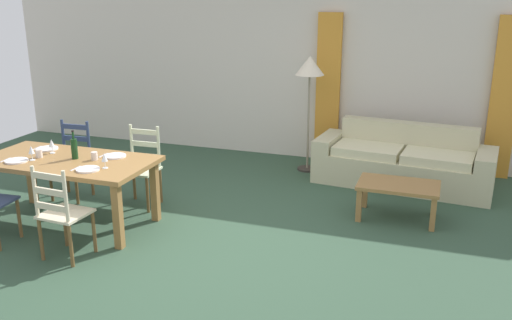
{
  "coord_description": "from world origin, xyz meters",
  "views": [
    {
      "loc": [
        2.29,
        -4.94,
        2.54
      ],
      "look_at": [
        0.41,
        0.52,
        0.75
      ],
      "focal_mm": 39.27,
      "sensor_mm": 36.0,
      "label": 1
    }
  ],
  "objects_px": {
    "wine_bottle": "(74,148)",
    "couch": "(403,163)",
    "wine_glass_far_left": "(52,144)",
    "coffee_table": "(398,189)",
    "dining_chair_far_right": "(141,167)",
    "wine_glass_near_right": "(104,158)",
    "wine_glass_near_left": "(31,150)",
    "coffee_cup_secondary": "(39,154)",
    "dining_chair_near_right": "(61,213)",
    "coffee_cup_primary": "(94,156)",
    "dining_chair_far_left": "(72,160)",
    "standing_lamp": "(310,73)",
    "dining_table": "(67,167)"
  },
  "relations": [
    {
      "from": "wine_bottle",
      "to": "couch",
      "type": "height_order",
      "value": "wine_bottle"
    },
    {
      "from": "wine_glass_far_left",
      "to": "coffee_table",
      "type": "relative_size",
      "value": 0.18
    },
    {
      "from": "dining_chair_far_right",
      "to": "wine_glass_far_left",
      "type": "xyz_separation_m",
      "value": [
        -0.76,
        -0.62,
        0.38
      ]
    },
    {
      "from": "coffee_table",
      "to": "wine_glass_near_right",
      "type": "bearing_deg",
      "value": -152.85
    },
    {
      "from": "wine_glass_near_left",
      "to": "coffee_cup_secondary",
      "type": "distance_m",
      "value": 0.13
    },
    {
      "from": "dining_chair_near_right",
      "to": "coffee_cup_primary",
      "type": "relative_size",
      "value": 10.67
    },
    {
      "from": "dining_chair_far_left",
      "to": "coffee_table",
      "type": "distance_m",
      "value": 3.96
    },
    {
      "from": "dining_chair_far_right",
      "to": "wine_glass_near_left",
      "type": "xyz_separation_m",
      "value": [
        -0.78,
        -0.92,
        0.38
      ]
    },
    {
      "from": "dining_chair_far_right",
      "to": "coffee_cup_secondary",
      "type": "bearing_deg",
      "value": -133.91
    },
    {
      "from": "dining_chair_far_right",
      "to": "coffee_cup_secondary",
      "type": "distance_m",
      "value": 1.17
    },
    {
      "from": "dining_chair_near_right",
      "to": "wine_bottle",
      "type": "relative_size",
      "value": 3.04
    },
    {
      "from": "wine_bottle",
      "to": "coffee_table",
      "type": "height_order",
      "value": "wine_bottle"
    },
    {
      "from": "coffee_table",
      "to": "dining_chair_far_left",
      "type": "bearing_deg",
      "value": -171.13
    },
    {
      "from": "wine_glass_near_left",
      "to": "wine_bottle",
      "type": "bearing_deg",
      "value": 27.26
    },
    {
      "from": "standing_lamp",
      "to": "coffee_table",
      "type": "bearing_deg",
      "value": -44.93
    },
    {
      "from": "wine_glass_near_right",
      "to": "dining_chair_far_left",
      "type": "bearing_deg",
      "value": 141.41
    },
    {
      "from": "couch",
      "to": "coffee_table",
      "type": "relative_size",
      "value": 2.61
    },
    {
      "from": "coffee_table",
      "to": "coffee_cup_secondary",
      "type": "bearing_deg",
      "value": -159.93
    },
    {
      "from": "wine_glass_near_left",
      "to": "coffee_table",
      "type": "distance_m",
      "value": 4.07
    },
    {
      "from": "dining_chair_far_left",
      "to": "coffee_cup_secondary",
      "type": "xyz_separation_m",
      "value": [
        0.16,
        -0.76,
        0.32
      ]
    },
    {
      "from": "couch",
      "to": "coffee_table",
      "type": "xyz_separation_m",
      "value": [
        0.05,
        -1.22,
        0.06
      ]
    },
    {
      "from": "dining_chair_far_left",
      "to": "dining_chair_far_right",
      "type": "bearing_deg",
      "value": 3.23
    },
    {
      "from": "dining_chair_far_right",
      "to": "wine_glass_far_left",
      "type": "relative_size",
      "value": 5.96
    },
    {
      "from": "coffee_cup_secondary",
      "to": "couch",
      "type": "relative_size",
      "value": 0.04
    },
    {
      "from": "dining_chair_near_right",
      "to": "dining_chair_far_left",
      "type": "bearing_deg",
      "value": 123.21
    },
    {
      "from": "coffee_cup_secondary",
      "to": "coffee_cup_primary",
      "type": "bearing_deg",
      "value": 10.84
    },
    {
      "from": "wine_glass_near_left",
      "to": "couch",
      "type": "bearing_deg",
      "value": 36.04
    },
    {
      "from": "dining_chair_far_left",
      "to": "wine_glass_near_right",
      "type": "distance_m",
      "value": 1.42
    },
    {
      "from": "wine_bottle",
      "to": "dining_chair_far_right",
      "type": "bearing_deg",
      "value": 61.79
    },
    {
      "from": "dining_chair_near_right",
      "to": "standing_lamp",
      "type": "bearing_deg",
      "value": 65.86
    },
    {
      "from": "dining_chair_far_right",
      "to": "coffee_table",
      "type": "distance_m",
      "value": 3.02
    },
    {
      "from": "wine_glass_far_left",
      "to": "wine_glass_near_right",
      "type": "bearing_deg",
      "value": -17.7
    },
    {
      "from": "dining_chair_far_right",
      "to": "wine_glass_near_right",
      "type": "distance_m",
      "value": 0.99
    },
    {
      "from": "wine_bottle",
      "to": "coffee_table",
      "type": "relative_size",
      "value": 0.35
    },
    {
      "from": "coffee_table",
      "to": "coffee_cup_primary",
      "type": "bearing_deg",
      "value": -158.19
    },
    {
      "from": "dining_table",
      "to": "coffee_cup_primary",
      "type": "xyz_separation_m",
      "value": [
        0.31,
        0.07,
        0.13
      ]
    },
    {
      "from": "wine_bottle",
      "to": "wine_glass_far_left",
      "type": "bearing_deg",
      "value": 165.84
    },
    {
      "from": "wine_glass_near_right",
      "to": "wine_glass_far_left",
      "type": "xyz_separation_m",
      "value": [
        -0.88,
        0.28,
        0.0
      ]
    },
    {
      "from": "dining_chair_near_right",
      "to": "coffee_table",
      "type": "height_order",
      "value": "dining_chair_near_right"
    },
    {
      "from": "wine_glass_near_left",
      "to": "dining_table",
      "type": "bearing_deg",
      "value": 25.89
    },
    {
      "from": "dining_chair_far_left",
      "to": "dining_table",
      "type": "bearing_deg",
      "value": -55.81
    },
    {
      "from": "coffee_cup_primary",
      "to": "coffee_table",
      "type": "relative_size",
      "value": 0.1
    },
    {
      "from": "dining_table",
      "to": "dining_chair_far_left",
      "type": "xyz_separation_m",
      "value": [
        -0.48,
        0.71,
        -0.19
      ]
    },
    {
      "from": "coffee_cup_primary",
      "to": "dining_chair_near_right",
      "type": "bearing_deg",
      "value": -78.65
    },
    {
      "from": "dining_table",
      "to": "wine_glass_near_right",
      "type": "height_order",
      "value": "wine_glass_near_right"
    },
    {
      "from": "dining_table",
      "to": "wine_glass_far_left",
      "type": "height_order",
      "value": "wine_glass_far_left"
    },
    {
      "from": "dining_chair_near_right",
      "to": "dining_chair_far_right",
      "type": "height_order",
      "value": "same"
    },
    {
      "from": "coffee_cup_secondary",
      "to": "couch",
      "type": "xyz_separation_m",
      "value": [
        3.7,
        2.59,
        -0.5
      ]
    },
    {
      "from": "wine_bottle",
      "to": "wine_glass_near_left",
      "type": "distance_m",
      "value": 0.45
    },
    {
      "from": "coffee_table",
      "to": "standing_lamp",
      "type": "height_order",
      "value": "standing_lamp"
    }
  ]
}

